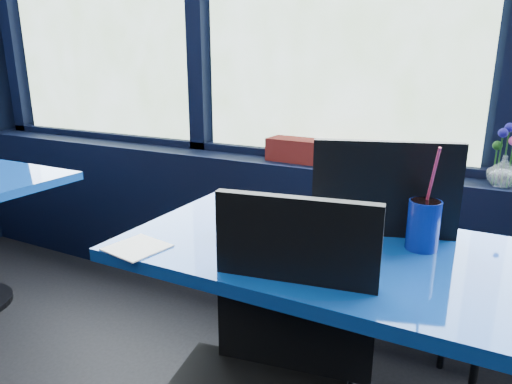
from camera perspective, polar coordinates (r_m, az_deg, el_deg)
name	(u,v)px	position (r m, az deg, el deg)	size (l,w,h in m)	color
window_sill	(319,239)	(2.41, 7.94, -5.88)	(5.00, 0.26, 0.80)	black
near_table	(316,298)	(1.50, 7.54, -12.97)	(1.20, 0.70, 0.75)	black
chair_near_front	(266,369)	(1.21, 1.21, -21.21)	(0.51, 0.51, 0.97)	black
chair_near_back	(398,263)	(1.71, 17.35, -8.42)	(0.60, 0.60, 1.06)	black
planter_box	(323,153)	(2.28, 8.32, 4.90)	(0.57, 0.14, 0.11)	maroon
flower_vase	(504,168)	(2.10, 28.56, 2.70)	(0.15, 0.15, 0.26)	silver
food_basket	(266,227)	(1.45, 1.32, -4.43)	(0.32, 0.32, 0.09)	#AE0B13
ketchup_bottle	(422,199)	(1.59, 20.09, -0.87)	(0.06, 0.06, 0.24)	#AE0B13
soda_cup	(424,224)	(1.44, 20.21, -3.75)	(0.09, 0.09, 0.32)	navy
napkin	(137,248)	(1.43, -14.64, -6.73)	(0.16, 0.16, 0.00)	white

